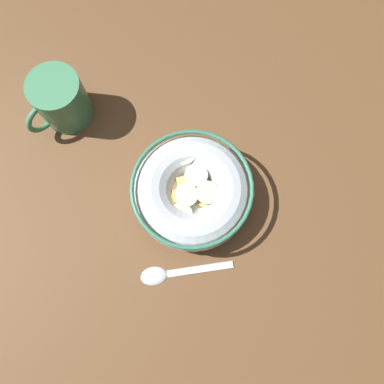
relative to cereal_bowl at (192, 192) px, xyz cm
name	(u,v)px	position (x,y,z in cm)	size (l,w,h in cm)	color
ground_plane	(192,199)	(0.02, -0.02, -4.09)	(137.62, 137.62, 2.00)	brown
cereal_bowl	(192,192)	(0.00, 0.00, 0.00)	(17.07, 17.07, 5.74)	#B2BCC6
spoon	(168,274)	(10.78, 4.96, -2.75)	(11.43, 9.96, 0.80)	#B7B7BC
coffee_mug	(61,101)	(2.84, -23.82, 1.06)	(10.42, 7.70, 8.29)	#3F7F59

